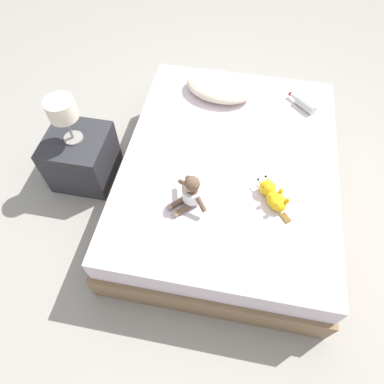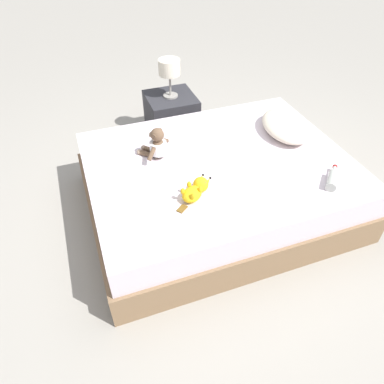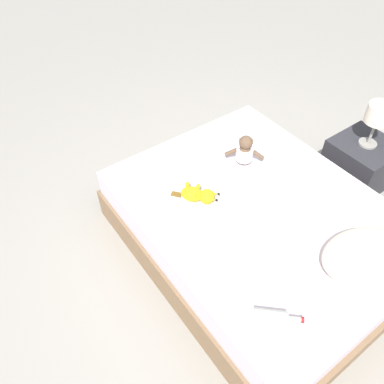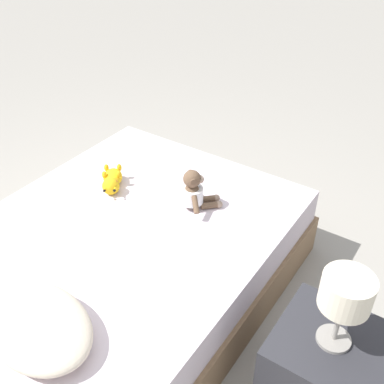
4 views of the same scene
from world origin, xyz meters
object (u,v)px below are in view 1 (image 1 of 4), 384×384
at_px(bed, 228,178).
at_px(nightstand, 82,158).
at_px(plush_monkey, 191,193).
at_px(pillow, 219,87).
at_px(bedside_lamp, 62,111).
at_px(plush_yellow_creature, 273,195).
at_px(glass_bottle, 304,104).

distance_m(bed, nightstand, 1.15).
relative_size(bed, plush_monkey, 7.48).
distance_m(pillow, bedside_lamp, 1.19).
xyz_separation_m(bed, nightstand, (-1.15, -0.01, -0.01)).
bearing_deg(plush_yellow_creature, bedside_lamp, 169.02).
bearing_deg(plush_yellow_creature, glass_bottle, 77.55).
bearing_deg(pillow, glass_bottle, -4.25).
bearing_deg(plush_monkey, glass_bottle, 55.30).
relative_size(pillow, plush_yellow_creature, 1.99).
relative_size(plush_monkey, nightstand, 0.56).
bearing_deg(glass_bottle, nightstand, -159.57).
distance_m(pillow, nightstand, 1.21).
relative_size(plush_monkey, bedside_lamp, 0.73).
xyz_separation_m(glass_bottle, bedside_lamp, (-1.64, -0.61, 0.20)).
bearing_deg(plush_monkey, pillow, 88.39).
bearing_deg(glass_bottle, bedside_lamp, -159.57).
height_order(glass_bottle, bedside_lamp, bedside_lamp).
xyz_separation_m(bed, pillow, (-0.17, 0.65, 0.29)).
relative_size(bed, glass_bottle, 8.84).
relative_size(plush_yellow_creature, glass_bottle, 1.36).
bearing_deg(nightstand, bed, 0.41).
relative_size(plush_yellow_creature, nightstand, 0.65).
xyz_separation_m(pillow, bedside_lamp, (-0.97, -0.66, 0.18)).
distance_m(bed, glass_bottle, 0.82).
xyz_separation_m(bed, bedside_lamp, (-1.15, -0.01, 0.47)).
height_order(bed, pillow, pillow).
height_order(pillow, nightstand, pillow).
xyz_separation_m(pillow, plush_monkey, (-0.03, -1.05, 0.03)).
relative_size(pillow, bedside_lamp, 1.67).
relative_size(pillow, plush_monkey, 2.29).
xyz_separation_m(plush_monkey, bedside_lamp, (-0.94, 0.39, 0.14)).
height_order(nightstand, bedside_lamp, bedside_lamp).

